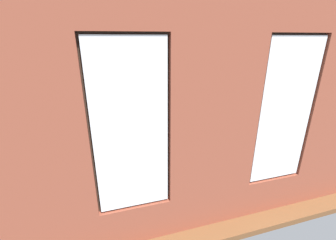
# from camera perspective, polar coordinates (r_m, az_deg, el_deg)

# --- Properties ---
(ground_plane) EXTENTS (6.91, 5.82, 0.10)m
(ground_plane) POSITION_cam_1_polar(r_m,az_deg,el_deg) (5.84, -1.18, -7.66)
(ground_plane) COLOR brown
(brick_wall_with_windows) EXTENTS (6.31, 0.30, 3.39)m
(brick_wall_with_windows) POSITION_cam_1_polar(r_m,az_deg,el_deg) (2.98, 11.74, 0.10)
(brick_wall_with_windows) COLOR brown
(brick_wall_with_windows) RESTS_ON ground_plane
(white_wall_right) EXTENTS (0.10, 4.82, 3.39)m
(white_wall_right) POSITION_cam_1_polar(r_m,az_deg,el_deg) (5.18, -36.10, 5.33)
(white_wall_right) COLOR white
(white_wall_right) RESTS_ON ground_plane
(couch_by_window) EXTENTS (1.72, 0.87, 0.80)m
(couch_by_window) POSITION_cam_1_polar(r_m,az_deg,el_deg) (3.95, -3.40, -16.34)
(couch_by_window) COLOR black
(couch_by_window) RESTS_ON ground_plane
(couch_left) EXTENTS (0.94, 1.86, 0.80)m
(couch_left) POSITION_cam_1_polar(r_m,az_deg,el_deg) (6.39, 21.66, -2.86)
(couch_left) COLOR black
(couch_left) RESTS_ON ground_plane
(coffee_table) EXTENTS (1.54, 0.75, 0.44)m
(coffee_table) POSITION_cam_1_polar(r_m,az_deg,el_deg) (5.73, -1.31, -3.34)
(coffee_table) COLOR #A87547
(coffee_table) RESTS_ON ground_plane
(cup_ceramic) EXTENTS (0.08, 0.08, 0.09)m
(cup_ceramic) POSITION_cam_1_polar(r_m,az_deg,el_deg) (5.50, -5.65, -3.38)
(cup_ceramic) COLOR #B23D38
(cup_ceramic) RESTS_ON coffee_table
(candle_jar) EXTENTS (0.08, 0.08, 0.13)m
(candle_jar) POSITION_cam_1_polar(r_m,az_deg,el_deg) (5.69, -1.31, -2.28)
(candle_jar) COLOR #B7333D
(candle_jar) RESTS_ON coffee_table
(table_plant_small) EXTENTS (0.12, 0.12, 0.19)m
(table_plant_small) POSITION_cam_1_polar(r_m,az_deg,el_deg) (5.60, 0.13, -2.20)
(table_plant_small) COLOR #9E5638
(table_plant_small) RESTS_ON coffee_table
(remote_gray) EXTENTS (0.08, 0.18, 0.02)m
(remote_gray) POSITION_cam_1_polar(r_m,az_deg,el_deg) (5.94, 2.29, -1.83)
(remote_gray) COLOR #59595B
(remote_gray) RESTS_ON coffee_table
(media_console) EXTENTS (0.93, 0.42, 0.51)m
(media_console) POSITION_cam_1_polar(r_m,az_deg,el_deg) (5.52, -30.15, -8.84)
(media_console) COLOR black
(media_console) RESTS_ON ground_plane
(tv_flatscreen) EXTENTS (1.14, 0.20, 0.81)m
(tv_flatscreen) POSITION_cam_1_polar(r_m,az_deg,el_deg) (5.27, -31.40, -2.49)
(tv_flatscreen) COLOR black
(tv_flatscreen) RESTS_ON media_console
(papasan_chair) EXTENTS (1.08, 1.08, 0.68)m
(papasan_chair) POSITION_cam_1_polar(r_m,az_deg,el_deg) (7.32, -4.01, 2.37)
(papasan_chair) COLOR olive
(papasan_chair) RESTS_ON ground_plane
(potted_plant_beside_window_right) EXTENTS (0.98, 0.96, 1.28)m
(potted_plant_beside_window_right) POSITION_cam_1_polar(r_m,az_deg,el_deg) (3.68, -26.27, -15.01)
(potted_plant_beside_window_right) COLOR #47423D
(potted_plant_beside_window_right) RESTS_ON ground_plane
(potted_plant_corner_far_left) EXTENTS (0.90, 0.97, 1.13)m
(potted_plant_corner_far_left) POSITION_cam_1_polar(r_m,az_deg,el_deg) (5.40, 33.31, -6.13)
(potted_plant_corner_far_left) COLOR brown
(potted_plant_corner_far_left) RESTS_ON ground_plane
(potted_plant_corner_near_left) EXTENTS (0.66, 0.66, 1.10)m
(potted_plant_corner_near_left) POSITION_cam_1_polar(r_m,az_deg,el_deg) (8.18, 12.98, 5.90)
(potted_plant_corner_near_left) COLOR #9E5638
(potted_plant_corner_near_left) RESTS_ON ground_plane
(potted_plant_mid_room_small) EXTENTS (0.33, 0.33, 0.58)m
(potted_plant_mid_room_small) POSITION_cam_1_polar(r_m,az_deg,el_deg) (6.88, 1.57, 0.76)
(potted_plant_mid_room_small) COLOR #9E5638
(potted_plant_mid_room_small) RESTS_ON ground_plane
(potted_plant_between_couches) EXTENTS (0.87, 1.08, 1.36)m
(potted_plant_between_couches) POSITION_cam_1_polar(r_m,az_deg,el_deg) (4.21, 14.09, -8.43)
(potted_plant_between_couches) COLOR brown
(potted_plant_between_couches) RESTS_ON ground_plane
(potted_plant_foreground_right) EXTENTS (0.63, 0.63, 1.05)m
(potted_plant_foreground_right) POSITION_cam_1_polar(r_m,az_deg,el_deg) (7.21, -25.06, 2.16)
(potted_plant_foreground_right) COLOR brown
(potted_plant_foreground_right) RESTS_ON ground_plane
(potted_plant_by_left_couch) EXTENTS (0.35, 0.35, 0.60)m
(potted_plant_by_left_couch) POSITION_cam_1_polar(r_m,az_deg,el_deg) (7.21, 12.68, 1.13)
(potted_plant_by_left_couch) COLOR beige
(potted_plant_by_left_couch) RESTS_ON ground_plane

